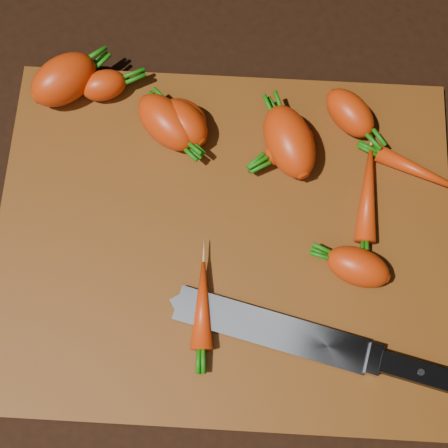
{
  "coord_description": "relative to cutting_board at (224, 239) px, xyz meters",
  "views": [
    {
      "loc": [
        0.01,
        -0.19,
        0.67
      ],
      "look_at": [
        0.0,
        0.01,
        0.03
      ],
      "focal_mm": 50.0,
      "sensor_mm": 36.0,
      "label": 1
    }
  ],
  "objects": [
    {
      "name": "carrot_5",
      "position": [
        -0.15,
        0.17,
        0.02
      ],
      "size": [
        0.06,
        0.05,
        0.03
      ],
      "primitive_type": "ellipsoid",
      "rotation": [
        0.0,
        0.0,
        0.36
      ],
      "color": "red",
      "rests_on": "cutting_board"
    },
    {
      "name": "cutting_board",
      "position": [
        0.0,
        0.0,
        0.0
      ],
      "size": [
        0.5,
        0.4,
        0.01
      ],
      "primitive_type": "cube",
      "color": "brown",
      "rests_on": "ground"
    },
    {
      "name": "carrot_8",
      "position": [
        0.22,
        0.08,
        0.02
      ],
      "size": [
        0.11,
        0.06,
        0.02
      ],
      "primitive_type": "ellipsoid",
      "rotation": [
        0.0,
        0.0,
        -0.41
      ],
      "color": "red",
      "rests_on": "cutting_board"
    },
    {
      "name": "carrot_2",
      "position": [
        -0.07,
        0.12,
        0.03
      ],
      "size": [
        0.09,
        0.09,
        0.05
      ],
      "primitive_type": "ellipsoid",
      "rotation": [
        0.0,
        0.0,
        -0.77
      ],
      "color": "red",
      "rests_on": "cutting_board"
    },
    {
      "name": "knife",
      "position": [
        0.07,
        -0.1,
        0.01
      ],
      "size": [
        0.33,
        0.1,
        0.02
      ],
      "rotation": [
        0.0,
        0.0,
        -0.23
      ],
      "color": "gray",
      "rests_on": "cutting_board"
    },
    {
      "name": "carrot_0",
      "position": [
        -0.19,
        0.17,
        0.03
      ],
      "size": [
        0.1,
        0.09,
        0.05
      ],
      "primitive_type": "ellipsoid",
      "rotation": [
        0.0,
        0.0,
        0.71
      ],
      "color": "red",
      "rests_on": "cutting_board"
    },
    {
      "name": "carrot_4",
      "position": [
        0.07,
        0.1,
        0.02
      ],
      "size": [
        0.07,
        0.07,
        0.04
      ],
      "primitive_type": "ellipsoid",
      "rotation": [
        0.0,
        0.0,
        3.76
      ],
      "color": "red",
      "rests_on": "cutting_board"
    },
    {
      "name": "carrot_1",
      "position": [
        -0.05,
        0.12,
        0.03
      ],
      "size": [
        0.08,
        0.08,
        0.04
      ],
      "primitive_type": "ellipsoid",
      "rotation": [
        0.0,
        0.0,
        2.38
      ],
      "color": "red",
      "rests_on": "cutting_board"
    },
    {
      "name": "ground",
      "position": [
        0.0,
        0.0,
        -0.01
      ],
      "size": [
        2.0,
        2.0,
        0.01
      ],
      "primitive_type": "cube",
      "color": "black"
    },
    {
      "name": "carrot_11",
      "position": [
        0.14,
        0.15,
        0.03
      ],
      "size": [
        0.07,
        0.08,
        0.04
      ],
      "primitive_type": "ellipsoid",
      "rotation": [
        0.0,
        0.0,
        5.44
      ],
      "color": "red",
      "rests_on": "cutting_board"
    },
    {
      "name": "carrot_6",
      "position": [
        0.14,
        -0.03,
        0.03
      ],
      "size": [
        0.08,
        0.06,
        0.04
      ],
      "primitive_type": "ellipsoid",
      "rotation": [
        0.0,
        0.0,
        2.82
      ],
      "color": "red",
      "rests_on": "cutting_board"
    },
    {
      "name": "carrot_10",
      "position": [
        -0.05,
        0.14,
        0.02
      ],
      "size": [
        0.06,
        0.05,
        0.03
      ],
      "primitive_type": "ellipsoid",
      "rotation": [
        0.0,
        0.0,
        2.72
      ],
      "color": "red",
      "rests_on": "cutting_board"
    },
    {
      "name": "carrot_9",
      "position": [
        -0.02,
        -0.08,
        0.02
      ],
      "size": [
        0.03,
        0.09,
        0.02
      ],
      "primitive_type": "ellipsoid",
      "rotation": [
        0.0,
        0.0,
        1.61
      ],
      "color": "red",
      "rests_on": "cutting_board"
    },
    {
      "name": "carrot_7",
      "position": [
        0.16,
        0.06,
        0.02
      ],
      "size": [
        0.03,
        0.11,
        0.02
      ],
      "primitive_type": "ellipsoid",
      "rotation": [
        0.0,
        0.0,
        1.5
      ],
      "color": "red",
      "rests_on": "cutting_board"
    },
    {
      "name": "carrot_3",
      "position": [
        0.07,
        0.11,
        0.03
      ],
      "size": [
        0.08,
        0.1,
        0.05
      ],
      "primitive_type": "ellipsoid",
      "rotation": [
        0.0,
        0.0,
        1.96
      ],
      "color": "red",
      "rests_on": "cutting_board"
    }
  ]
}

